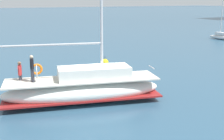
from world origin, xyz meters
The scene contains 4 objects.
ground_plane centered at (0.00, 0.00, 0.00)m, with size 400.00×400.00×0.00m, color #2D516B.
main_sailboat centered at (0.78, -1.01, 0.90)m, with size 4.56×9.89×12.04m.
moored_cutter_right centered at (-16.00, 28.56, 0.51)m, with size 4.38×1.69×7.46m.
mooring_buoy centered at (-8.23, 4.77, 0.20)m, with size 0.67×0.67×0.94m.
Camera 1 is at (16.84, -7.33, 6.17)m, focal length 47.47 mm.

